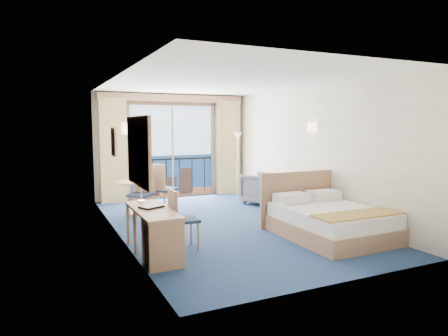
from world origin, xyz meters
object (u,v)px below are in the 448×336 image
Objects in this scene: nightstand at (302,202)px; floor_lamp at (238,148)px; armchair at (262,188)px; desk at (160,236)px; table_chair_a at (161,186)px; desk_chair at (179,215)px; table_chair_b at (143,190)px; bed at (328,220)px; round_table at (136,189)px.

nightstand is 2.98m from floor_lamp.
armchair is at bearing 94.02° from nightstand.
desk is 1.36× the size of table_chair_a.
desk is at bearing -127.96° from floor_lamp.
desk_chair reaches higher than nightstand.
desk_chair is at bearing 16.57° from armchair.
table_chair_a is (0.43, 2.50, 0.08)m from desk_chair.
floor_lamp is 3.42m from table_chair_b.
floor_lamp is 2.94m from table_chair_a.
table_chair_b is at bearing 81.22° from desk.
desk is at bearing -178.48° from bed.
desk is (-3.49, -1.56, 0.08)m from nightstand.
floor_lamp is (-0.08, 2.81, 0.98)m from nightstand.
floor_lamp is (0.02, 1.33, 0.91)m from armchair.
floor_lamp reaches higher than desk_chair.
floor_lamp reaches higher than desk.
table_chair_a reaches higher than table_chair_b.
desk_chair is (-3.04, -1.05, 0.22)m from nightstand.
desk reaches higher than nightstand.
armchair is 0.48× the size of floor_lamp.
table_chair_b is at bearing 1.63° from desk_chair.
round_table is 0.77× the size of table_chair_b.
desk is at bearing 139.77° from desk_chair.
nightstand is at bearing -88.29° from floor_lamp.
table_chair_b is (-0.45, -0.19, -0.03)m from table_chair_a.
floor_lamp reaches higher than armchair.
table_chair_a is at bearing -151.71° from floor_lamp.
armchair is 4.54m from desk.
bed is at bearing -6.56° from table_chair_b.
floor_lamp is 1.57× the size of table_chair_a.
floor_lamp reaches higher than bed.
armchair is (-0.10, 1.48, 0.07)m from nightstand.
table_chair_b reaches higher than round_table.
armchair is 1.05× the size of round_table.
nightstand is 0.56× the size of table_chair_a.
bed is at bearing -172.64° from table_chair_a.
bed is 2.57m from desk_chair.
armchair is 0.80× the size of table_chair_b.
round_table reaches higher than nightstand.
table_chair_b reaches higher than desk_chair.
bed is 4.08m from round_table.
nightstand is at bearing -69.59° from desk_chair.
floor_lamp is (0.43, 4.28, 1.00)m from bed.
bed is 1.32× the size of desk.
desk_chair is at bearing 48.43° from desk.
floor_lamp is at bearing 52.04° from desk.
bed is at bearing -50.48° from round_table.
armchair is 0.56× the size of desk.
round_table is (-2.59, 3.14, 0.25)m from bed.
floor_lamp reaches higher than table_chair_b.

